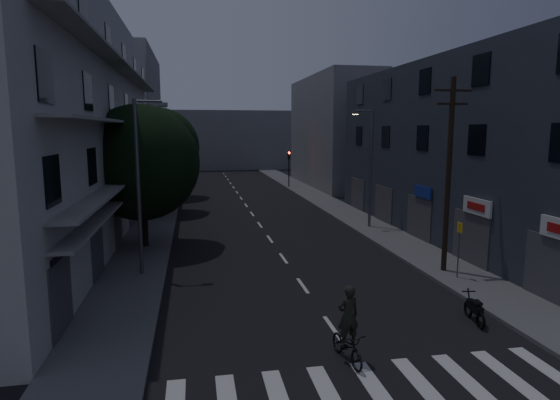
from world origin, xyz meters
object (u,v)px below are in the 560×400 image
object	(u,v)px
bus_stop_sign	(459,240)
motorcycle	(474,311)
utility_pole	(449,172)
cyclist	(348,336)

from	to	relation	value
bus_stop_sign	motorcycle	distance (m)	5.02
utility_pole	motorcycle	size ratio (longest dim) A/B	5.31
utility_pole	cyclist	distance (m)	11.18
utility_pole	cyclist	bearing A→B (deg)	-134.54
utility_pole	cyclist	xyz separation A→B (m)	(-7.30, -7.42, -4.08)
motorcycle	utility_pole	bearing A→B (deg)	80.71
utility_pole	bus_stop_sign	size ratio (longest dim) A/B	3.56
motorcycle	cyclist	bearing A→B (deg)	-150.32
cyclist	motorcycle	bearing A→B (deg)	10.82
bus_stop_sign	motorcycle	size ratio (longest dim) A/B	1.49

